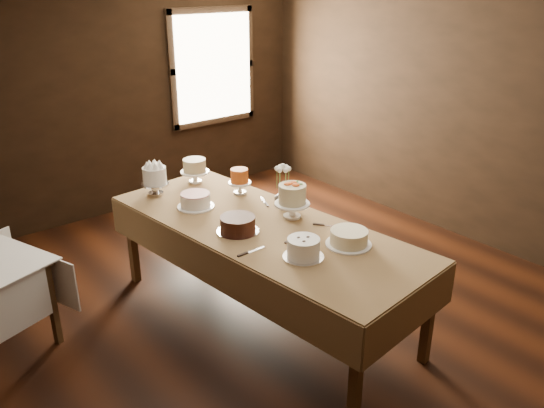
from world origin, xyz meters
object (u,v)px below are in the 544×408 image
at_px(cake_caramel, 240,183).
at_px(cake_chocolate, 238,225).
at_px(cake_flowers, 292,203).
at_px(flower_vase, 283,197).
at_px(display_table, 262,232).
at_px(cake_cream, 349,238).
at_px(cake_speckled, 195,172).
at_px(cake_swirl, 303,249).
at_px(cake_server_b, 334,226).
at_px(cake_server_a, 299,236).
at_px(cake_meringue, 155,182).
at_px(cake_lattice, 196,201).
at_px(cake_server_d, 263,200).
at_px(cake_server_e, 256,250).

height_order(cake_caramel, cake_chocolate, cake_caramel).
relative_size(cake_flowers, flower_vase, 2.12).
bearing_deg(display_table, cake_cream, -67.82).
xyz_separation_m(cake_speckled, cake_swirl, (-0.23, -1.78, -0.04)).
height_order(cake_swirl, cake_server_b, cake_swirl).
relative_size(cake_chocolate, cake_server_a, 1.38).
height_order(cake_meringue, flower_vase, cake_meringue).
xyz_separation_m(cake_server_a, cake_server_b, (0.33, -0.04, 0.00)).
bearing_deg(cake_speckled, display_table, -95.58).
xyz_separation_m(cake_speckled, cake_lattice, (-0.32, -0.52, -0.05)).
bearing_deg(cake_flowers, cake_server_d, 83.95).
bearing_deg(cake_server_b, display_table, -169.24).
height_order(cake_chocolate, cake_server_b, cake_chocolate).
height_order(cake_lattice, cake_flowers, cake_flowers).
bearing_deg(cake_cream, cake_meringue, 108.44).
relative_size(cake_server_a, cake_server_d, 1.00).
bearing_deg(cake_lattice, cake_speckled, 58.16).
height_order(cake_caramel, cake_server_b, cake_caramel).
xyz_separation_m(cake_lattice, cake_caramel, (0.48, 0.02, 0.05)).
xyz_separation_m(cake_flowers, cake_server_d, (0.05, 0.43, -0.12)).
height_order(cake_flowers, flower_vase, cake_flowers).
height_order(cake_lattice, cake_server_d, cake_lattice).
height_order(cake_swirl, cake_server_e, cake_swirl).
relative_size(display_table, cake_chocolate, 8.61).
relative_size(display_table, cake_server_b, 11.84).
relative_size(cake_swirl, flower_vase, 2.18).
distance_m(display_table, cake_server_e, 0.43).
relative_size(cake_lattice, cake_chocolate, 0.99).
bearing_deg(cake_server_a, cake_server_d, 63.66).
bearing_deg(cake_caramel, flower_vase, -74.03).
distance_m(cake_caramel, cake_server_d, 0.29).
distance_m(cake_flowers, flower_vase, 0.28).
bearing_deg(cake_chocolate, display_table, -5.34).
relative_size(cake_server_a, cake_server_e, 1.00).
bearing_deg(flower_vase, cake_server_e, -143.23).
height_order(cake_speckled, cake_server_e, cake_speckled).
relative_size(cake_chocolate, cake_cream, 0.97).
relative_size(cake_speckled, cake_server_b, 1.23).
bearing_deg(cake_chocolate, cake_server_e, -103.11).
distance_m(cake_lattice, cake_server_b, 1.21).
relative_size(cake_chocolate, cake_flowers, 1.05).
xyz_separation_m(cake_meringue, cake_server_d, (0.66, -0.73, -0.12)).
bearing_deg(flower_vase, cake_speckled, 106.55).
bearing_deg(cake_swirl, flower_vase, 58.07).
relative_size(cake_lattice, cake_server_d, 1.36).
xyz_separation_m(display_table, cake_lattice, (-0.21, 0.65, 0.12)).
relative_size(cake_lattice, cake_flowers, 1.04).
bearing_deg(display_table, cake_server_d, 50.61).
height_order(cake_flowers, cake_server_b, cake_flowers).
xyz_separation_m(cake_lattice, cake_server_b, (0.63, -1.03, -0.05)).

